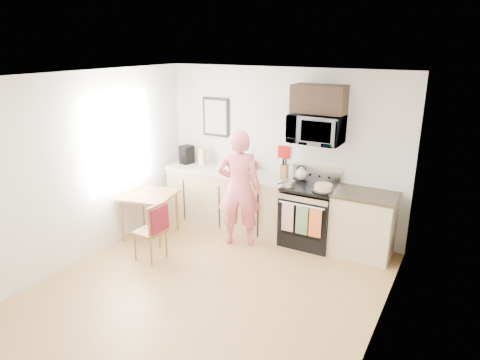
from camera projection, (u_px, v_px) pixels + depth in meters
The scene contains 28 objects.
floor at pixel (202, 294), 5.25m from camera, with size 4.60×4.60×0.00m, color #A1803E.
back_wall at pixel (281, 151), 6.76m from camera, with size 4.00×0.04×2.60m, color silver.
front_wall at pixel (10, 294), 2.94m from camera, with size 4.00×0.04×2.60m, color silver.
left_wall at pixel (77, 170), 5.77m from camera, with size 0.04×4.60×2.60m, color silver.
right_wall at pixel (379, 231), 3.92m from camera, with size 0.04×4.60×2.60m, color silver.
ceiling at pixel (195, 77), 4.45m from camera, with size 4.00×4.60×0.04m, color white.
window at pixel (120, 141), 6.34m from camera, with size 0.06×1.40×1.50m.
cabinet_left at pixel (229, 199), 7.14m from camera, with size 2.10×0.60×0.90m, color tan.
countertop_left at pixel (228, 172), 7.00m from camera, with size 2.14×0.64×0.04m, color beige.
cabinet_right at pixel (363, 226), 6.11m from camera, with size 0.84×0.60×0.90m, color tan.
countertop_right at pixel (366, 195), 5.96m from camera, with size 0.88×0.64×0.04m, color black.
range at pixel (309, 216), 6.46m from camera, with size 0.76×0.70×1.16m.
microwave at pixel (316, 129), 6.14m from camera, with size 0.76×0.51×0.42m, color #BABABF.
upper_cabinet at pixel (319, 99), 6.05m from camera, with size 0.76×0.35×0.40m, color black.
wall_art at pixel (216, 117), 7.15m from camera, with size 0.50×0.04×0.65m.
wall_trivet at pixel (284, 152), 6.72m from camera, with size 0.20×0.02×0.20m, color #A9120E.
person at pixel (239, 188), 6.31m from camera, with size 0.65×0.43×1.78m, color #DE3D47.
dining_table at pixel (149, 199), 6.64m from camera, with size 0.78×0.78×0.71m.
chair at pixel (156, 224), 5.88m from camera, with size 0.42×0.38×0.86m.
knife_block at pixel (284, 171), 6.59m from camera, with size 0.10×0.14×0.22m, color brown.
utensil_crock at pixel (253, 162), 6.97m from camera, with size 0.12×0.12×0.37m.
fruit_bowl at pixel (244, 170), 6.92m from camera, with size 0.20×0.20×0.09m.
milk_carton at pixel (202, 157), 7.30m from camera, with size 0.11×0.11×0.28m, color tan.
coffee_maker at pixel (186, 155), 7.38m from camera, with size 0.21×0.28×0.31m.
bread_bag at pixel (247, 174), 6.63m from camera, with size 0.32×0.15×0.12m, color #D4BA6F.
cake at pixel (323, 188), 6.08m from camera, with size 0.31×0.31×0.10m.
kettle at pixel (301, 174), 6.55m from camera, with size 0.19×0.19×0.24m.
pot at pixel (288, 183), 6.27m from camera, with size 0.18×0.30×0.09m.
Camera 1 is at (2.63, -3.75, 2.96)m, focal length 32.00 mm.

